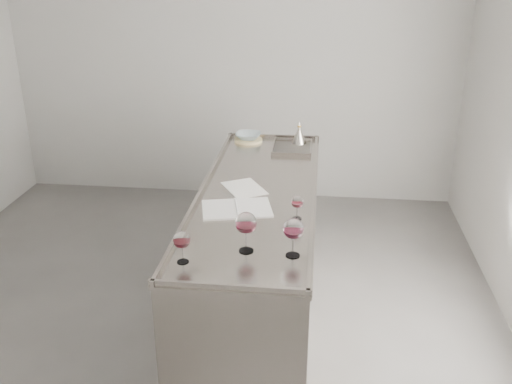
# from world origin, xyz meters

# --- Properties ---
(room_shell) EXTENTS (4.54, 5.04, 2.84)m
(room_shell) POSITION_xyz_m (0.00, 0.00, 1.40)
(room_shell) COLOR #4B4846
(room_shell) RESTS_ON ground
(counter) EXTENTS (0.77, 2.42, 0.97)m
(counter) POSITION_xyz_m (0.50, 0.30, 0.47)
(counter) COLOR gray
(counter) RESTS_ON ground
(wine_glass_left) EXTENTS (0.09, 0.09, 0.17)m
(wine_glass_left) POSITION_xyz_m (0.23, -0.66, 1.06)
(wine_glass_left) COLOR white
(wine_glass_left) RESTS_ON counter
(wine_glass_middle) EXTENTS (0.11, 0.11, 0.22)m
(wine_glass_middle) POSITION_xyz_m (0.53, -0.51, 1.10)
(wine_glass_middle) COLOR white
(wine_glass_middle) RESTS_ON counter
(wine_glass_right) EXTENTS (0.11, 0.11, 0.21)m
(wine_glass_right) POSITION_xyz_m (0.78, -0.53, 1.09)
(wine_glass_right) COLOR white
(wine_glass_right) RESTS_ON counter
(wine_glass_small) EXTENTS (0.07, 0.07, 0.15)m
(wine_glass_small) POSITION_xyz_m (0.78, -0.08, 1.04)
(wine_glass_small) COLOR white
(wine_glass_small) RESTS_ON counter
(notebook) EXTENTS (0.47, 0.38, 0.02)m
(notebook) POSITION_xyz_m (0.40, 0.01, 0.95)
(notebook) COLOR white
(notebook) RESTS_ON counter
(loose_paper_top) EXTENTS (0.35, 0.39, 0.00)m
(loose_paper_top) POSITION_xyz_m (0.40, 0.35, 0.94)
(loose_paper_top) COLOR silver
(loose_paper_top) RESTS_ON counter
(trivet) EXTENTS (0.24, 0.24, 0.02)m
(trivet) POSITION_xyz_m (0.30, 1.38, 0.95)
(trivet) COLOR #D2BF87
(trivet) RESTS_ON counter
(ceramic_bowl) EXTENTS (0.21, 0.21, 0.05)m
(ceramic_bowl) POSITION_xyz_m (0.30, 1.38, 0.99)
(ceramic_bowl) COLOR #92A5AA
(ceramic_bowl) RESTS_ON trivet
(wine_funnel) EXTENTS (0.13, 0.13, 0.19)m
(wine_funnel) POSITION_xyz_m (0.72, 1.38, 1.00)
(wine_funnel) COLOR #B1A79E
(wine_funnel) RESTS_ON counter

